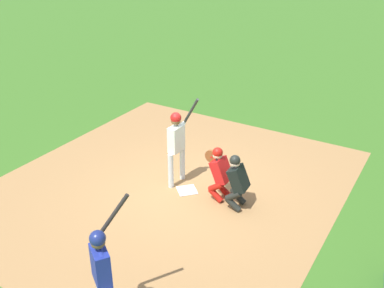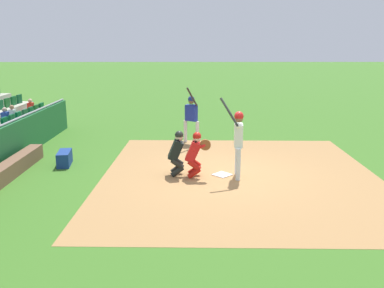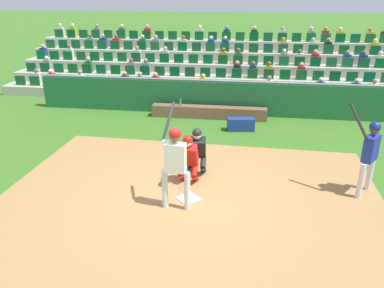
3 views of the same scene
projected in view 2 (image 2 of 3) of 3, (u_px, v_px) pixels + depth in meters
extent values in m
plane|color=#386920|center=(222.00, 175.00, 11.68)|extent=(160.00, 160.00, 0.00)
cube|color=#A27646|center=(240.00, 175.00, 11.68)|extent=(8.85, 7.91, 0.01)
cube|color=white|center=(222.00, 175.00, 11.67)|extent=(0.62, 0.62, 0.02)
cylinder|color=silver|center=(237.00, 160.00, 11.62)|extent=(0.14, 0.14, 0.88)
cylinder|color=silver|center=(238.00, 165.00, 11.14)|extent=(0.14, 0.14, 0.88)
cube|color=silver|center=(238.00, 135.00, 11.20)|extent=(0.44, 0.25, 0.63)
sphere|color=brown|center=(239.00, 118.00, 11.09)|extent=(0.23, 0.23, 0.23)
sphere|color=red|center=(239.00, 116.00, 11.08)|extent=(0.26, 0.26, 0.26)
cylinder|color=silver|center=(238.00, 125.00, 11.08)|extent=(0.47, 0.17, 0.14)
cylinder|color=silver|center=(238.00, 126.00, 10.92)|extent=(0.18, 0.15, 0.13)
cylinder|color=#292D2B|center=(229.00, 112.00, 10.86)|extent=(0.23, 0.52, 0.75)
sphere|color=black|center=(237.00, 126.00, 10.86)|extent=(0.06, 0.06, 0.06)
cylinder|color=#B51810|center=(195.00, 170.00, 11.67)|extent=(0.16, 0.39, 0.34)
cylinder|color=#B51810|center=(195.00, 162.00, 11.62)|extent=(0.16, 0.39, 0.33)
cylinder|color=#B51810|center=(194.00, 173.00, 11.36)|extent=(0.16, 0.39, 0.34)
cylinder|color=#B51810|center=(194.00, 165.00, 11.31)|extent=(0.16, 0.39, 0.33)
cube|color=red|center=(193.00, 151.00, 11.39)|extent=(0.44, 0.46, 0.60)
cube|color=#B51810|center=(197.00, 151.00, 11.38)|extent=(0.39, 0.25, 0.44)
sphere|color=beige|center=(197.00, 138.00, 11.30)|extent=(0.22, 0.22, 0.22)
cube|color=black|center=(197.00, 138.00, 11.30)|extent=(0.20, 0.13, 0.20)
sphere|color=#B51810|center=(197.00, 136.00, 11.28)|extent=(0.24, 0.24, 0.24)
cylinder|color=brown|center=(205.00, 145.00, 11.20)|extent=(0.09, 0.30, 0.30)
cylinder|color=red|center=(199.00, 147.00, 11.20)|extent=(0.14, 0.40, 0.22)
cylinder|color=black|center=(177.00, 168.00, 11.81)|extent=(0.16, 0.39, 0.34)
cylinder|color=black|center=(177.00, 161.00, 11.76)|extent=(0.16, 0.39, 0.33)
cylinder|color=black|center=(177.00, 171.00, 11.50)|extent=(0.16, 0.39, 0.34)
cylinder|color=black|center=(177.00, 164.00, 11.45)|extent=(0.16, 0.39, 0.33)
cube|color=black|center=(175.00, 150.00, 11.52)|extent=(0.44, 0.46, 0.60)
cube|color=black|center=(180.00, 150.00, 11.52)|extent=(0.39, 0.24, 0.45)
sphere|color=beige|center=(179.00, 137.00, 11.44)|extent=(0.22, 0.22, 0.22)
cube|color=black|center=(179.00, 137.00, 11.44)|extent=(0.20, 0.12, 0.20)
sphere|color=black|center=(179.00, 135.00, 11.42)|extent=(0.24, 0.24, 0.24)
cube|color=brown|center=(9.00, 170.00, 11.44)|extent=(4.22, 0.40, 0.44)
cube|color=navy|center=(65.00, 158.00, 12.61)|extent=(0.94, 0.48, 0.43)
cylinder|color=silver|center=(185.00, 131.00, 15.60)|extent=(0.18, 0.18, 0.84)
cylinder|color=silver|center=(197.00, 133.00, 15.29)|extent=(0.18, 0.18, 0.84)
cube|color=navy|center=(191.00, 113.00, 15.28)|extent=(0.43, 0.48, 0.59)
sphere|color=brown|center=(191.00, 101.00, 15.17)|extent=(0.22, 0.22, 0.22)
sphere|color=navy|center=(191.00, 99.00, 15.16)|extent=(0.24, 0.24, 0.24)
cylinder|color=navy|center=(192.00, 106.00, 15.16)|extent=(0.38, 0.41, 0.14)
cylinder|color=navy|center=(196.00, 106.00, 15.06)|extent=(0.18, 0.15, 0.13)
cylinder|color=#2A2523|center=(192.00, 97.00, 14.76)|extent=(0.44, 0.43, 0.71)
sphere|color=black|center=(197.00, 105.00, 15.01)|extent=(0.06, 0.06, 0.06)
cube|color=#064D22|center=(41.00, 107.00, 20.24)|extent=(0.44, 0.10, 0.42)
cube|color=#114B1D|center=(36.00, 109.00, 19.56)|extent=(0.44, 0.10, 0.42)
cube|color=red|center=(31.00, 108.00, 19.55)|extent=(0.32, 0.22, 0.52)
sphere|color=#DBA887|center=(30.00, 101.00, 19.47)|extent=(0.19, 0.19, 0.19)
cube|color=#074622|center=(31.00, 112.00, 18.89)|extent=(0.44, 0.10, 0.42)
cube|color=#134727|center=(25.00, 114.00, 18.22)|extent=(0.44, 0.10, 0.42)
cube|color=#065229|center=(19.00, 117.00, 17.55)|extent=(0.44, 0.10, 0.42)
cube|color=silver|center=(13.00, 116.00, 17.53)|extent=(0.32, 0.22, 0.52)
sphere|color=#A67350|center=(12.00, 107.00, 17.45)|extent=(0.19, 0.19, 0.19)
cube|color=#094C29|center=(12.00, 120.00, 16.87)|extent=(0.44, 0.10, 0.42)
cube|color=#1C3A96|center=(5.00, 118.00, 16.86)|extent=(0.32, 0.22, 0.52)
sphere|color=#C8A48D|center=(4.00, 110.00, 16.78)|extent=(0.19, 0.19, 0.19)
cube|color=#054F27|center=(4.00, 123.00, 16.20)|extent=(0.44, 0.10, 0.42)
cube|color=#0B4523|center=(19.00, 99.00, 20.14)|extent=(0.44, 0.10, 0.42)
cube|color=#0C4E21|center=(13.00, 101.00, 19.46)|extent=(0.44, 0.10, 0.42)
cube|color=#13521F|center=(7.00, 103.00, 18.79)|extent=(0.44, 0.10, 0.42)
cube|color=#0E5028|center=(0.00, 105.00, 18.12)|extent=(0.44, 0.10, 0.42)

